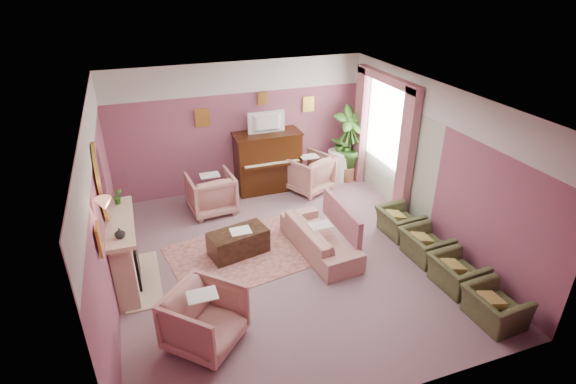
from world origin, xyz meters
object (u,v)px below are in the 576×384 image
object	(u,v)px
floral_armchair_left	(211,191)
olive_chair_d	(400,218)
piano	(268,162)
olive_chair_a	(495,302)
side_table	(339,165)
floral_armchair_front	(205,317)
olive_chair_b	(457,269)
television	(267,121)
olive_chair_c	(426,241)
coffee_table	(238,242)
floral_armchair_right	(309,171)
sofa	(320,233)

from	to	relation	value
floral_armchair_left	olive_chair_d	size ratio (longest dim) A/B	1.18
piano	olive_chair_a	distance (m)	5.39
side_table	floral_armchair_front	bearing A→B (deg)	-133.28
olive_chair_b	side_table	world-z (taller)	side_table
television	olive_chair_d	distance (m)	3.36
piano	floral_armchair_left	world-z (taller)	piano
piano	side_table	xyz separation A→B (m)	(1.72, -0.04, -0.30)
side_table	floral_armchair_left	bearing A→B (deg)	-169.96
olive_chair_a	television	bearing A→B (deg)	109.08
floral_armchair_left	floral_armchair_front	bearing A→B (deg)	-102.17
olive_chair_b	olive_chair_c	xyz separation A→B (m)	(0.00, 0.82, 0.00)
coffee_table	floral_armchair_right	world-z (taller)	floral_armchair_right
coffee_table	olive_chair_d	xyz separation A→B (m)	(2.98, -0.37, 0.11)
floral_armchair_left	olive_chair_a	world-z (taller)	floral_armchair_left
olive_chair_b	olive_chair_c	distance (m)	0.82
floral_armchair_right	olive_chair_c	world-z (taller)	floral_armchair_right
floral_armchair_left	olive_chair_a	xyz separation A→B (m)	(3.12, -4.50, -0.12)
olive_chair_b	coffee_table	bearing A→B (deg)	146.02
coffee_table	floral_armchair_left	distance (m)	1.69
olive_chair_c	piano	bearing A→B (deg)	116.81
coffee_table	olive_chair_c	distance (m)	3.21
piano	sofa	distance (m)	2.67
floral_armchair_right	side_table	bearing A→B (deg)	19.79
olive_chair_d	side_table	xyz separation A→B (m)	(-0.02, 2.59, 0.02)
television	coffee_table	world-z (taller)	television
piano	floral_armchair_right	world-z (taller)	piano
sofa	coffee_table	bearing A→B (deg)	164.03
floral_armchair_right	floral_armchair_left	bearing A→B (deg)	-174.02
olive_chair_c	coffee_table	bearing A→B (deg)	158.24
olive_chair_c	olive_chair_d	bearing A→B (deg)	90.00
television	olive_chair_b	bearing A→B (deg)	-67.55
olive_chair_b	olive_chair_d	bearing A→B (deg)	90.00
olive_chair_a	olive_chair_c	bearing A→B (deg)	90.00
piano	floral_armchair_front	distance (m)	4.67
coffee_table	olive_chair_d	size ratio (longest dim) A/B	1.30
television	floral_armchair_front	size ratio (longest dim) A/B	0.88
floral_armchair_right	olive_chair_c	bearing A→B (deg)	-73.70
floral_armchair_left	olive_chair_c	distance (m)	4.24
television	olive_chair_a	world-z (taller)	television
piano	sofa	world-z (taller)	piano
floral_armchair_left	side_table	world-z (taller)	floral_armchair_left
coffee_table	olive_chair_d	distance (m)	3.01
piano	television	xyz separation A→B (m)	(0.00, -0.05, 0.95)
olive_chair_d	side_table	distance (m)	2.59
olive_chair_a	olive_chair_b	world-z (taller)	same
piano	olive_chair_b	bearing A→B (deg)	-67.79
olive_chair_b	olive_chair_c	bearing A→B (deg)	90.00
sofa	side_table	distance (m)	3.05
coffee_table	side_table	distance (m)	3.70
piano	side_table	world-z (taller)	piano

